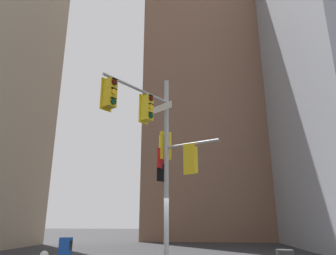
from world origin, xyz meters
name	(u,v)px	position (x,y,z in m)	size (l,w,h in m)	color
building_mid_block	(206,99)	(2.27, 21.30, 15.09)	(12.45, 12.45, 30.18)	brown
signal_pole_assembly	(159,141)	(-0.23, -0.63, 4.57)	(3.97, 3.35, 7.36)	#9EA0A3
newspaper_box	(65,251)	(-4.29, 1.14, 0.52)	(0.45, 0.36, 1.03)	#194CB2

